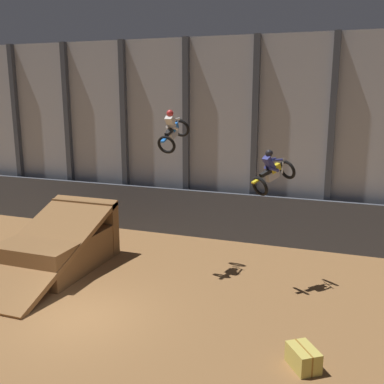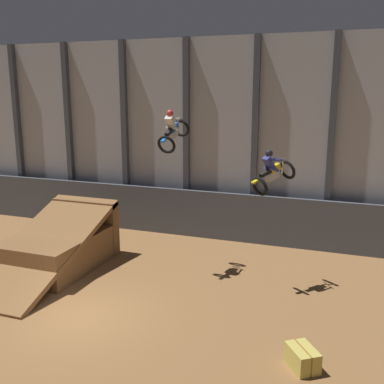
{
  "view_description": "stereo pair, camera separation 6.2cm",
  "coord_description": "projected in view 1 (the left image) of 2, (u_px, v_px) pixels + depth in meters",
  "views": [
    {
      "loc": [
        7.66,
        -11.02,
        7.0
      ],
      "look_at": [
        1.9,
        5.04,
        3.17
      ],
      "focal_mm": 42.0,
      "sensor_mm": 36.0,
      "label": 1
    },
    {
      "loc": [
        7.72,
        -11.0,
        7.0
      ],
      "look_at": [
        1.9,
        5.04,
        3.17
      ],
      "focal_mm": 42.0,
      "sensor_mm": 36.0,
      "label": 2
    }
  ],
  "objects": [
    {
      "name": "lower_barrier",
      "position": [
        183.0,
        213.0,
        22.15
      ],
      "size": [
        31.36,
        0.2,
        2.32
      ],
      "color": "#474C56",
      "rests_on": "ground_plane"
    },
    {
      "name": "dirt_ramp",
      "position": [
        61.0,
        246.0,
        18.3
      ],
      "size": [
        3.07,
        6.44,
        2.52
      ],
      "color": "brown",
      "rests_on": "ground_plane"
    },
    {
      "name": "rider_bike_left_air",
      "position": [
        173.0,
        131.0,
        17.03
      ],
      "size": [
        0.82,
        1.88,
        1.67
      ],
      "rotation": [
        0.37,
        0.0,
        -0.05
      ],
      "color": "black"
    },
    {
      "name": "arena_back_wall",
      "position": [
        187.0,
        138.0,
        22.01
      ],
      "size": [
        32.0,
        0.4,
        9.49
      ],
      "color": "#A3A8B2",
      "rests_on": "ground_plane"
    },
    {
      "name": "ground_plane",
      "position": [
        82.0,
        318.0,
        14.18
      ],
      "size": [
        60.0,
        60.0,
        0.0
      ],
      "primitive_type": "plane",
      "color": "olive"
    },
    {
      "name": "rider_bike_right_air",
      "position": [
        272.0,
        172.0,
        15.73
      ],
      "size": [
        1.56,
        1.78,
        1.65
      ],
      "rotation": [
        0.33,
        0.0,
        -0.62
      ],
      "color": "black"
    },
    {
      "name": "hay_bale_trackside",
      "position": [
        303.0,
        358.0,
        11.59
      ],
      "size": [
        1.01,
        1.08,
        0.57
      ],
      "rotation": [
        0.0,
        0.0,
        2.19
      ],
      "color": "#CCB751",
      "rests_on": "ground_plane"
    }
  ]
}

